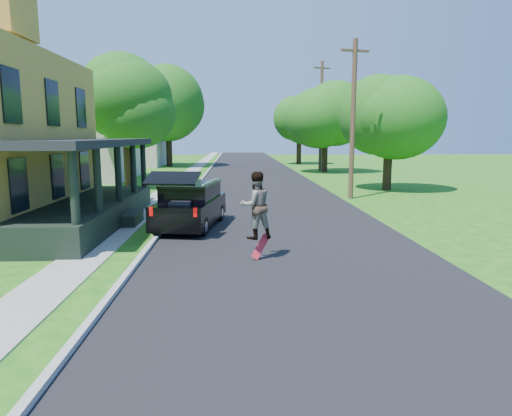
{
  "coord_description": "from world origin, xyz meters",
  "views": [
    {
      "loc": [
        -1.51,
        -10.8,
        3.25
      ],
      "look_at": [
        -0.9,
        3.0,
        1.06
      ],
      "focal_mm": 32.0,
      "sensor_mm": 36.0,
      "label": 1
    }
  ],
  "objects_px": {
    "black_suv": "(190,205)",
    "utility_pole_near": "(353,118)",
    "skateboarder": "(256,205)",
    "tree_right_near": "(389,107)"
  },
  "relations": [
    {
      "from": "black_suv",
      "to": "tree_right_near",
      "type": "xyz_separation_m",
      "value": [
        10.77,
        11.14,
        4.13
      ]
    },
    {
      "from": "skateboarder",
      "to": "tree_right_near",
      "type": "distance_m",
      "value": 18.12
    },
    {
      "from": "skateboarder",
      "to": "utility_pole_near",
      "type": "height_order",
      "value": "utility_pole_near"
    },
    {
      "from": "skateboarder",
      "to": "utility_pole_near",
      "type": "distance_m",
      "value": 13.25
    },
    {
      "from": "black_suv",
      "to": "skateboarder",
      "type": "bearing_deg",
      "value": -54.95
    },
    {
      "from": "black_suv",
      "to": "utility_pole_near",
      "type": "height_order",
      "value": "utility_pole_near"
    },
    {
      "from": "black_suv",
      "to": "tree_right_near",
      "type": "distance_m",
      "value": 16.04
    },
    {
      "from": "skateboarder",
      "to": "tree_right_near",
      "type": "relative_size",
      "value": 0.23
    },
    {
      "from": "black_suv",
      "to": "skateboarder",
      "type": "relative_size",
      "value": 2.72
    },
    {
      "from": "black_suv",
      "to": "tree_right_near",
      "type": "height_order",
      "value": "tree_right_near"
    }
  ]
}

